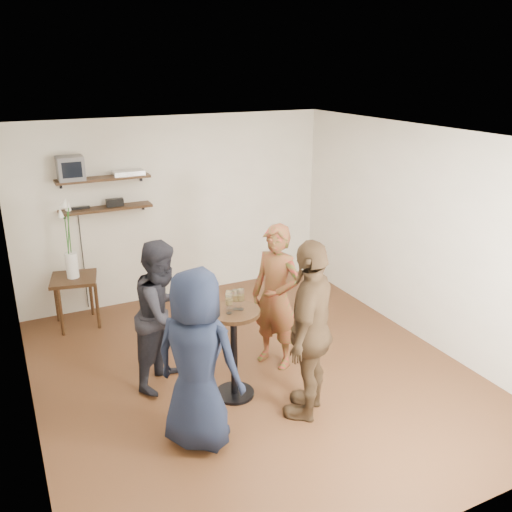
{
  "coord_description": "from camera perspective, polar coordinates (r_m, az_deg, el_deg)",
  "views": [
    {
      "loc": [
        -2.28,
        -4.73,
        3.26
      ],
      "look_at": [
        0.24,
        0.4,
        1.22
      ],
      "focal_mm": 38.0,
      "sensor_mm": 36.0,
      "label": 1
    }
  ],
  "objects": [
    {
      "name": "radio",
      "position": [
        7.45,
        -14.64,
        5.47
      ],
      "size": [
        0.22,
        0.1,
        0.1
      ],
      "primitive_type": "cube",
      "color": "black",
      "rests_on": "shelf_lower"
    },
    {
      "name": "dvd_deck",
      "position": [
        7.41,
        -13.31,
        8.53
      ],
      "size": [
        0.4,
        0.24,
        0.06
      ],
      "primitive_type": "cube",
      "color": "silver",
      "rests_on": "shelf_upper"
    },
    {
      "name": "room",
      "position": [
        5.6,
        -0.4,
        -0.83
      ],
      "size": [
        4.58,
        5.08,
        2.68
      ],
      "color": "#432B15",
      "rests_on": "ground"
    },
    {
      "name": "person_plaid",
      "position": [
        6.0,
        2.12,
        -4.34
      ],
      "size": [
        0.64,
        0.72,
        1.64
      ],
      "primitive_type": "imported",
      "rotation": [
        0.0,
        0.0,
        -1.06
      ],
      "color": "#A5121F",
      "rests_on": "room"
    },
    {
      "name": "wine_glass_br",
      "position": [
        5.31,
        -2.19,
        -4.27
      ],
      "size": [
        0.07,
        0.07,
        0.21
      ],
      "color": "silver",
      "rests_on": "drinks_table"
    },
    {
      "name": "person_dark",
      "position": [
        5.74,
        -9.67,
        -6.02
      ],
      "size": [
        0.98,
        0.98,
        1.6
      ],
      "primitive_type": "imported",
      "rotation": [
        0.0,
        0.0,
        0.77
      ],
      "color": "black",
      "rests_on": "room"
    },
    {
      "name": "wine_glass_bl",
      "position": [
        5.33,
        -2.88,
        -4.31
      ],
      "size": [
        0.06,
        0.06,
        0.19
      ],
      "color": "silver",
      "rests_on": "drinks_table"
    },
    {
      "name": "shelf_lower",
      "position": [
        7.44,
        -15.51,
        4.84
      ],
      "size": [
        1.2,
        0.25,
        0.04
      ],
      "primitive_type": "cube",
      "color": "black",
      "rests_on": "room"
    },
    {
      "name": "crt_monitor",
      "position": [
        7.27,
        -18.97,
        8.75
      ],
      "size": [
        0.32,
        0.3,
        0.3
      ],
      "primitive_type": "cube",
      "color": "#59595B",
      "rests_on": "shelf_upper"
    },
    {
      "name": "vase_lilies",
      "position": [
        7.22,
        -18.96,
        0.35
      ],
      "size": [
        0.2,
        0.21,
        1.07
      ],
      "rotation": [
        0.0,
        0.0,
        -0.21
      ],
      "color": "white",
      "rests_on": "side_table"
    },
    {
      "name": "power_strip",
      "position": [
        7.43,
        -18.25,
        4.81
      ],
      "size": [
        0.3,
        0.05,
        0.03
      ],
      "primitive_type": "cube",
      "color": "black",
      "rests_on": "shelf_lower"
    },
    {
      "name": "wine_glass_fl",
      "position": [
        5.23,
        -2.87,
        -4.66
      ],
      "size": [
        0.07,
        0.07,
        0.21
      ],
      "color": "silver",
      "rests_on": "drinks_table"
    },
    {
      "name": "person_brown",
      "position": [
        5.16,
        5.76,
        -7.75
      ],
      "size": [
        1.06,
        1.04,
        1.79
      ],
      "primitive_type": "imported",
      "rotation": [
        0.0,
        0.0,
        3.9
      ],
      "color": "#412E1C",
      "rests_on": "room"
    },
    {
      "name": "wine_glass_fr",
      "position": [
        5.3,
        -1.63,
        -4.22
      ],
      "size": [
        0.07,
        0.07,
        0.21
      ],
      "color": "silver",
      "rests_on": "drinks_table"
    },
    {
      "name": "side_table",
      "position": [
        7.37,
        -18.57,
        -2.93
      ],
      "size": [
        0.66,
        0.66,
        0.67
      ],
      "rotation": [
        0.0,
        0.0,
        -0.21
      ],
      "color": "black",
      "rests_on": "room"
    },
    {
      "name": "person_navy",
      "position": [
        4.79,
        -6.21,
        -10.86
      ],
      "size": [
        0.94,
        0.96,
        1.67
      ],
      "primitive_type": "imported",
      "rotation": [
        0.0,
        0.0,
        2.31
      ],
      "color": "black",
      "rests_on": "room"
    },
    {
      "name": "drinks_table",
      "position": [
        5.51,
        -2.34,
        -8.98
      ],
      "size": [
        0.53,
        0.53,
        0.97
      ],
      "color": "black",
      "rests_on": "room"
    },
    {
      "name": "shelf_upper",
      "position": [
        7.35,
        -15.79,
        7.86
      ],
      "size": [
        1.2,
        0.25,
        0.04
      ],
      "primitive_type": "cube",
      "color": "black",
      "rests_on": "room"
    }
  ]
}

